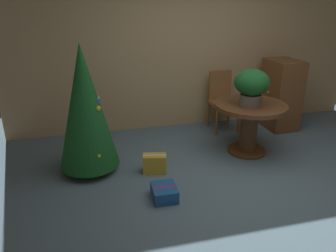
# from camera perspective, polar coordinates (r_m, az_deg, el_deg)

# --- Properties ---
(ground_plane) EXTENTS (6.60, 6.60, 0.00)m
(ground_plane) POSITION_cam_1_polar(r_m,az_deg,el_deg) (4.02, 13.33, -10.36)
(ground_plane) COLOR slate
(back_wall_panel) EXTENTS (6.00, 0.10, 2.60)m
(back_wall_panel) POSITION_cam_1_polar(r_m,az_deg,el_deg) (5.51, 3.93, 13.29)
(back_wall_panel) COLOR tan
(back_wall_panel) RESTS_ON ground_plane
(round_dining_table) EXTENTS (0.99, 0.99, 0.73)m
(round_dining_table) POSITION_cam_1_polar(r_m,az_deg,el_deg) (4.70, 14.01, 1.18)
(round_dining_table) COLOR brown
(round_dining_table) RESTS_ON ground_plane
(flower_vase) EXTENTS (0.46, 0.46, 0.49)m
(flower_vase) POSITION_cam_1_polar(r_m,az_deg,el_deg) (4.48, 14.35, 7.01)
(flower_vase) COLOR #665B51
(flower_vase) RESTS_ON round_dining_table
(wooden_chair_far) EXTENTS (0.42, 0.44, 0.96)m
(wooden_chair_far) POSITION_cam_1_polar(r_m,az_deg,el_deg) (5.51, 9.38, 4.87)
(wooden_chair_far) COLOR brown
(wooden_chair_far) RESTS_ON ground_plane
(holiday_tree) EXTENTS (0.74, 0.74, 1.62)m
(holiday_tree) POSITION_cam_1_polar(r_m,az_deg,el_deg) (4.06, -14.23, 3.22)
(holiday_tree) COLOR brown
(holiday_tree) RESTS_ON ground_plane
(gift_box_gold) EXTENTS (0.32, 0.22, 0.24)m
(gift_box_gold) POSITION_cam_1_polar(r_m,az_deg,el_deg) (4.18, -2.34, -6.55)
(gift_box_gold) COLOR gold
(gift_box_gold) RESTS_ON ground_plane
(gift_box_blue) EXTENTS (0.27, 0.32, 0.15)m
(gift_box_blue) POSITION_cam_1_polar(r_m,az_deg,el_deg) (3.69, -0.64, -11.52)
(gift_box_blue) COLOR #1E569E
(gift_box_blue) RESTS_ON ground_plane
(wooden_cabinet) EXTENTS (0.48, 0.64, 1.15)m
(wooden_cabinet) POSITION_cam_1_polar(r_m,az_deg,el_deg) (5.79, 19.00, 5.21)
(wooden_cabinet) COLOR brown
(wooden_cabinet) RESTS_ON ground_plane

